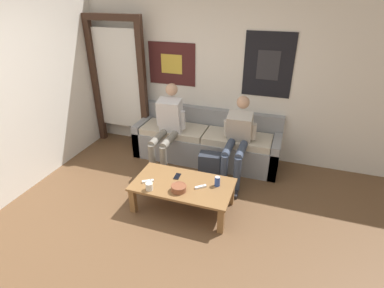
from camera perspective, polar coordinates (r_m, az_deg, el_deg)
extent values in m
plane|color=brown|center=(3.54, -11.09, -17.67)|extent=(18.00, 18.00, 0.00)
cube|color=white|center=(4.82, 1.41, 13.00)|extent=(10.00, 0.05, 2.55)
cube|color=#471E1E|center=(4.90, -3.89, 14.96)|extent=(0.78, 0.01, 0.66)
cube|color=gold|center=(4.90, -3.92, 14.95)|extent=(0.35, 0.01, 0.30)
cube|color=black|center=(4.53, 14.31, 14.32)|extent=(0.70, 0.01, 0.92)
cube|color=#2D2D33|center=(4.53, 14.30, 14.31)|extent=(0.31, 0.01, 0.41)
cube|color=#382319|center=(5.49, -17.81, 10.83)|extent=(0.10, 0.10, 2.05)
cube|color=#382319|center=(5.02, -9.30, 10.29)|extent=(0.10, 0.10, 2.05)
cube|color=#382319|center=(5.05, -15.19, 22.32)|extent=(1.00, 0.10, 0.10)
cube|color=silver|center=(5.23, -13.76, 11.74)|extent=(0.82, 0.02, 1.64)
cube|color=gray|center=(4.97, 3.58, 2.56)|extent=(2.29, 0.13, 0.78)
cube|color=gray|center=(4.76, 2.42, -0.99)|extent=(2.29, 0.55, 0.42)
cube|color=gray|center=(5.11, -9.30, 1.50)|extent=(0.12, 0.55, 0.54)
cube|color=gray|center=(4.59, 15.52, -2.39)|extent=(0.12, 0.55, 0.54)
cube|color=beige|center=(4.80, -3.40, 2.70)|extent=(1.00, 0.51, 0.10)
cube|color=beige|center=(4.54, 8.68, 0.92)|extent=(1.00, 0.51, 0.10)
cube|color=olive|center=(3.70, -1.75, -7.74)|extent=(1.22, 0.66, 0.03)
cube|color=olive|center=(4.20, -7.57, -6.23)|extent=(0.07, 0.07, 0.33)
cube|color=olive|center=(3.90, 7.51, -9.19)|extent=(0.07, 0.07, 0.33)
cube|color=olive|center=(3.81, -11.18, -10.48)|extent=(0.07, 0.07, 0.33)
cube|color=olive|center=(3.48, 5.54, -14.31)|extent=(0.07, 0.07, 0.33)
cylinder|color=gray|center=(4.44, -6.49, 1.12)|extent=(0.11, 0.47, 0.11)
cylinder|color=gray|center=(4.37, -7.60, -3.11)|extent=(0.10, 0.10, 0.50)
cube|color=#232328|center=(4.45, -7.80, -6.30)|extent=(0.11, 0.25, 0.05)
cylinder|color=gray|center=(4.37, -4.34, 0.78)|extent=(0.11, 0.47, 0.11)
cylinder|color=gray|center=(4.30, -5.44, -3.52)|extent=(0.10, 0.10, 0.50)
cube|color=#232328|center=(4.38, -5.67, -6.75)|extent=(0.11, 0.25, 0.05)
cube|color=silver|center=(4.53, -4.11, 5.39)|extent=(0.36, 0.33, 0.56)
sphere|color=tan|center=(4.47, -3.91, 10.32)|extent=(0.18, 0.18, 0.18)
cylinder|color=silver|center=(4.62, -6.33, 5.19)|extent=(0.08, 0.11, 0.29)
cylinder|color=silver|center=(4.48, -1.80, 4.61)|extent=(0.08, 0.11, 0.29)
cylinder|color=#384256|center=(4.15, 6.94, -0.86)|extent=(0.11, 0.43, 0.11)
cylinder|color=#384256|center=(4.09, 6.08, -5.28)|extent=(0.10, 0.10, 0.50)
cube|color=#232328|center=(4.18, 5.68, -8.65)|extent=(0.11, 0.25, 0.05)
cylinder|color=#384256|center=(4.12, 9.38, -1.24)|extent=(0.11, 0.43, 0.11)
cylinder|color=#384256|center=(4.07, 8.55, -5.70)|extent=(0.10, 0.10, 0.50)
cube|color=#232328|center=(4.15, 8.12, -9.08)|extent=(0.11, 0.25, 0.05)
cube|color=beige|center=(4.30, 9.11, 3.15)|extent=(0.35, 0.36, 0.49)
sphere|color=tan|center=(4.27, 9.72, 7.83)|extent=(0.18, 0.18, 0.18)
cylinder|color=beige|center=(4.35, 6.58, 3.10)|extent=(0.08, 0.12, 0.25)
cylinder|color=beige|center=(4.29, 11.63, 2.36)|extent=(0.08, 0.12, 0.25)
cube|color=#282D38|center=(4.21, 3.41, -4.72)|extent=(0.32, 0.23, 0.47)
cube|color=#282D38|center=(4.20, 3.17, -6.59)|extent=(0.22, 0.09, 0.21)
cylinder|color=brown|center=(3.55, -2.55, -8.41)|extent=(0.18, 0.18, 0.07)
torus|color=brown|center=(3.53, -2.56, -7.98)|extent=(0.18, 0.18, 0.02)
cylinder|color=silver|center=(3.60, -8.15, -8.00)|extent=(0.09, 0.09, 0.09)
cylinder|color=black|center=(3.57, -8.20, -7.32)|extent=(0.00, 0.00, 0.01)
cylinder|color=#28479E|center=(3.63, 4.84, -7.11)|extent=(0.07, 0.07, 0.12)
cylinder|color=silver|center=(3.60, 4.88, -6.29)|extent=(0.06, 0.06, 0.00)
cube|color=white|center=(3.62, 1.64, -8.16)|extent=(0.13, 0.12, 0.02)
cylinder|color=#333842|center=(3.62, 2.12, -7.87)|extent=(0.01, 0.01, 0.00)
cube|color=white|center=(3.75, -8.39, -7.01)|extent=(0.14, 0.11, 0.02)
cylinder|color=#333842|center=(3.75, -7.91, -6.77)|extent=(0.01, 0.01, 0.00)
cube|color=black|center=(3.82, -2.83, -6.17)|extent=(0.07, 0.14, 0.01)
cube|color=black|center=(3.81, -2.83, -6.09)|extent=(0.07, 0.13, 0.00)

